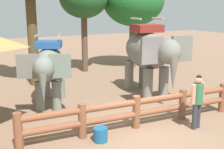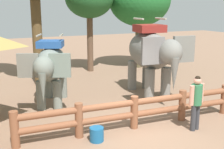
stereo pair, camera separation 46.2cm
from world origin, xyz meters
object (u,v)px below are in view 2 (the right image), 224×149
Objects in this scene: tree_back_center at (140,0)px; log_fence at (134,110)px; elephant_near_left at (51,66)px; feed_bucket at (97,134)px; elephant_center at (151,53)px; tourist_woman_in_black at (196,99)px.

log_fence is at bearing -121.18° from tree_back_center.
elephant_near_left is 3.94m from feed_bucket.
tree_back_center is (2.63, 5.50, 2.29)m from elephant_center.
elephant_center is at bearing 78.85° from tourist_woman_in_black.
tree_back_center is (4.99, 8.25, 3.54)m from log_fence.
tourist_woman_in_black is (3.43, -4.28, -0.54)m from elephant_near_left.
feed_bucket is (-3.79, -3.09, -1.66)m from elephant_center.
feed_bucket is (0.37, -3.69, -1.34)m from elephant_near_left.
log_fence is 1.28× the size of tree_back_center.
tourist_woman_in_black is 4.24× the size of feed_bucket.
log_fence is 3.84m from elephant_center.
tree_back_center is (6.78, 4.90, 2.61)m from elephant_near_left.
log_fence reaches higher than feed_bucket.
tree_back_center is at bearing 64.47° from elephant_center.
log_fence is 3.91m from elephant_near_left.
elephant_near_left is at bearing 128.68° from tourist_woman_in_black.
elephant_center is (2.36, 2.75, 1.26)m from log_fence.
tourist_woman_in_black is 10.26m from tree_back_center.
elephant_center is 0.67× the size of tree_back_center.
elephant_center is 9.53× the size of feed_bucket.
elephant_near_left reaches higher than tourist_woman_in_black.
elephant_center is 2.25× the size of tourist_woman_in_black.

